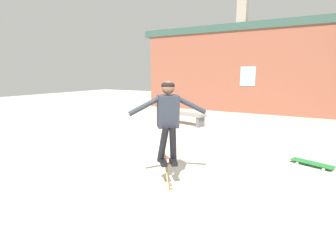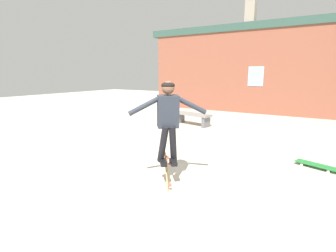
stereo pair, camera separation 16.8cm
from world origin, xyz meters
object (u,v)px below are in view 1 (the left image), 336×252
object	(u,v)px
park_bench	(187,116)
skater	(168,116)
skateboard_resting	(312,163)
skateboard_flipping	(167,174)

from	to	relation	value
park_bench	skater	size ratio (longest dim) A/B	1.09
skateboard_resting	skateboard_flipping	bearing A→B (deg)	64.84
skateboard_resting	park_bench	bearing A→B (deg)	-14.49
skateboard_flipping	skateboard_resting	world-z (taller)	skateboard_flipping
park_bench	skateboard_flipping	xyz separation A→B (m)	(2.02, -4.96, -0.13)
skater	skateboard_resting	distance (m)	3.30
skater	skateboard_flipping	xyz separation A→B (m)	(-0.01, 0.00, -1.02)
park_bench	skateboard_flipping	world-z (taller)	skateboard_flipping
park_bench	skateboard_flipping	bearing A→B (deg)	-55.34
park_bench	skater	distance (m)	5.44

